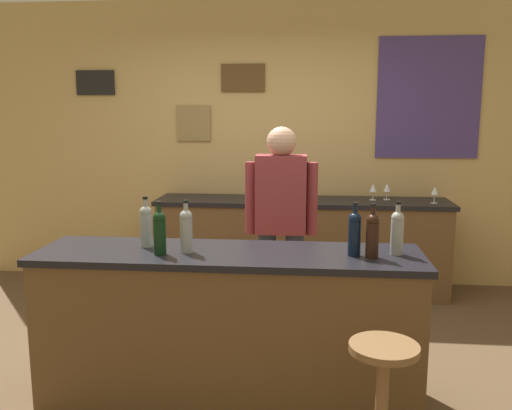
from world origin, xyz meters
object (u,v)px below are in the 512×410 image
at_px(wine_bottle_b, 160,231).
at_px(wine_bottle_e, 372,234).
at_px(wine_bottle_a, 146,224).
at_px(wine_glass_d, 435,191).
at_px(wine_bottle_c, 186,229).
at_px(wine_glass_a, 308,187).
at_px(bar_stool, 382,389).
at_px(wine_bottle_d, 355,232).
at_px(wine_bottle_f, 397,231).
at_px(bartender, 281,222).
at_px(wine_glass_c, 387,188).
at_px(wine_glass_b, 373,188).

xyz_separation_m(wine_bottle_b, wine_bottle_e, (1.19, 0.04, 0.00)).
relative_size(wine_bottle_a, wine_glass_d, 1.97).
relative_size(wine_bottle_c, wine_glass_a, 1.97).
bearing_deg(bar_stool, wine_bottle_c, 149.08).
distance_m(wine_bottle_d, wine_glass_d, 2.16).
relative_size(wine_bottle_a, wine_bottle_c, 1.00).
bearing_deg(wine_bottle_f, wine_bottle_d, -167.63).
bearing_deg(bartender, wine_bottle_f, -47.66).
bearing_deg(bartender, wine_bottle_e, -57.03).
distance_m(wine_glass_a, wine_glass_d, 1.15).
bearing_deg(bartender, wine_bottle_a, -136.57).
bearing_deg(bartender, wine_glass_c, 54.98).
bearing_deg(wine_bottle_a, bartender, 43.43).
bearing_deg(wine_glass_a, bar_stool, -82.58).
bearing_deg(wine_bottle_d, wine_glass_b, 80.86).
bearing_deg(wine_bottle_a, bar_stool, -29.15).
xyz_separation_m(bartender, bar_stool, (0.55, -1.47, -0.48)).
relative_size(wine_bottle_d, wine_bottle_f, 1.00).
bearing_deg(wine_glass_d, wine_glass_a, 172.81).
bearing_deg(wine_glass_c, wine_glass_b, -165.91).
height_order(wine_bottle_c, wine_bottle_e, same).
height_order(wine_bottle_c, wine_bottle_f, same).
distance_m(wine_bottle_b, wine_bottle_c, 0.15).
height_order(wine_bottle_c, wine_glass_c, wine_bottle_c).
height_order(wine_bottle_b, wine_glass_a, wine_bottle_b).
distance_m(wine_bottle_b, wine_glass_a, 2.35).
bearing_deg(wine_glass_b, wine_bottle_a, -127.77).
distance_m(bar_stool, wine_bottle_a, 1.63).
bearing_deg(wine_bottle_b, bar_stool, -25.60).
xyz_separation_m(wine_glass_a, wine_glass_d, (1.14, -0.14, 0.00)).
bearing_deg(wine_bottle_d, bar_stool, -81.77).
distance_m(wine_bottle_f, wine_glass_a, 2.13).
height_order(wine_bottle_d, wine_glass_a, wine_bottle_d).
xyz_separation_m(wine_glass_a, wine_glass_c, (0.74, 0.02, 0.00)).
bearing_deg(wine_glass_a, wine_bottle_e, -80.44).
bearing_deg(wine_glass_a, wine_bottle_f, -76.17).
bearing_deg(wine_glass_b, wine_bottle_d, -99.14).
xyz_separation_m(wine_bottle_b, wine_glass_a, (0.83, 2.20, -0.05)).
bearing_deg(wine_glass_c, wine_bottle_e, -99.84).
height_order(bar_stool, wine_bottle_e, wine_bottle_e).
distance_m(wine_bottle_a, wine_glass_a, 2.25).
height_order(wine_bottle_a, wine_bottle_e, same).
relative_size(wine_bottle_d, wine_bottle_e, 1.00).
bearing_deg(bartender, bar_stool, -69.45).
height_order(wine_bottle_d, wine_glass_b, wine_bottle_d).
bearing_deg(wine_glass_b, wine_bottle_f, -92.71).
relative_size(wine_bottle_b, wine_bottle_f, 1.00).
xyz_separation_m(bartender, wine_bottle_f, (0.70, -0.77, 0.12)).
bearing_deg(bartender, wine_glass_b, 58.38).
height_order(wine_glass_a, wine_glass_b, same).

